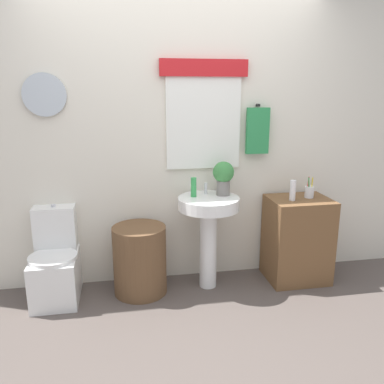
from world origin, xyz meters
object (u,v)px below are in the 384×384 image
object	(u,v)px
pedestal_sink	(208,220)
soap_bottle	(194,187)
laundry_hamper	(140,260)
toothbrush_cup	(309,192)
wooden_cabinet	(297,239)
potted_plant	(223,176)
toilet	(56,265)
lotion_bottle	(293,190)

from	to	relation	value
pedestal_sink	soap_bottle	distance (m)	0.31
laundry_hamper	toothbrush_cup	size ratio (longest dim) A/B	3.18
soap_bottle	wooden_cabinet	bearing A→B (deg)	-3.03
laundry_hamper	wooden_cabinet	distance (m)	1.42
pedestal_sink	potted_plant	distance (m)	0.40
toilet	pedestal_sink	distance (m)	1.32
wooden_cabinet	toothbrush_cup	world-z (taller)	toothbrush_cup
soap_bottle	toothbrush_cup	world-z (taller)	soap_bottle
pedestal_sink	wooden_cabinet	world-z (taller)	pedestal_sink
wooden_cabinet	potted_plant	size ratio (longest dim) A/B	2.62
pedestal_sink	potted_plant	world-z (taller)	potted_plant
laundry_hamper	wooden_cabinet	world-z (taller)	wooden_cabinet
laundry_hamper	soap_bottle	distance (m)	0.77
soap_bottle	toothbrush_cup	bearing A→B (deg)	-1.66
laundry_hamper	toothbrush_cup	distance (m)	1.60
potted_plant	toilet	bearing A→B (deg)	-179.09
pedestal_sink	wooden_cabinet	bearing A→B (deg)	-0.00
toilet	potted_plant	xyz separation A→B (m)	(1.42, 0.02, 0.70)
toilet	potted_plant	bearing A→B (deg)	0.91
laundry_hamper	potted_plant	size ratio (longest dim) A/B	2.02
laundry_hamper	wooden_cabinet	size ratio (longest dim) A/B	0.77
toothbrush_cup	pedestal_sink	bearing A→B (deg)	-178.76
soap_bottle	lotion_bottle	bearing A→B (deg)	-6.03
wooden_cabinet	lotion_bottle	bearing A→B (deg)	-156.76
potted_plant	wooden_cabinet	bearing A→B (deg)	-5.00
lotion_bottle	toothbrush_cup	size ratio (longest dim) A/B	0.96
toilet	soap_bottle	distance (m)	1.31
toilet	pedestal_sink	xyz separation A→B (m)	(1.28, -0.04, 0.32)
toilet	laundry_hamper	size ratio (longest dim) A/B	1.31
potted_plant	laundry_hamper	bearing A→B (deg)	-175.32
laundry_hamper	potted_plant	world-z (taller)	potted_plant
toilet	lotion_bottle	world-z (taller)	lotion_bottle
laundry_hamper	soap_bottle	world-z (taller)	soap_bottle
laundry_hamper	potted_plant	bearing A→B (deg)	4.68
toilet	lotion_bottle	distance (m)	2.09
lotion_bottle	toothbrush_cup	bearing A→B (deg)	17.85
potted_plant	lotion_bottle	world-z (taller)	potted_plant
laundry_hamper	potted_plant	xyz separation A→B (m)	(0.73, 0.06, 0.69)
wooden_cabinet	toothbrush_cup	bearing A→B (deg)	12.09
toilet	laundry_hamper	bearing A→B (deg)	-3.11
toothbrush_cup	lotion_bottle	bearing A→B (deg)	-162.15
wooden_cabinet	potted_plant	distance (m)	0.91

